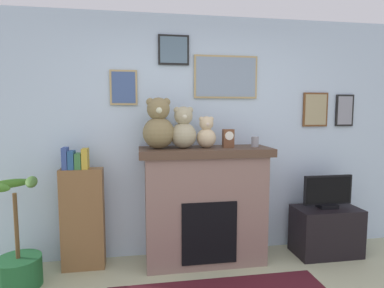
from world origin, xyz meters
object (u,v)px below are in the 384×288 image
bookshelf (82,215)px  tv_stand (326,231)px  potted_plant (18,257)px  teddy_bear_brown (183,130)px  teddy_bear_tan (206,134)px  mantel_clock (228,138)px  candle_jar (255,142)px  teddy_bear_cream (159,126)px  fireplace (205,204)px  television (328,192)px

bookshelf → tv_stand: 2.62m
potted_plant → teddy_bear_brown: teddy_bear_brown is taller
potted_plant → teddy_bear_tan: 2.09m
bookshelf → mantel_clock: (1.48, -0.06, 0.75)m
tv_stand → candle_jar: size_ratio=6.48×
mantel_clock → teddy_bear_cream: (-0.72, 0.00, 0.13)m
teddy_bear_tan → potted_plant: bearing=-173.5°
fireplace → teddy_bear_cream: 0.96m
fireplace → teddy_bear_tan: (0.01, -0.02, 0.75)m
tv_stand → candle_jar: 1.30m
television → potted_plant: bearing=-177.1°
bookshelf → mantel_clock: size_ratio=6.59×
teddy_bear_brown → candle_jar: bearing=0.0°
mantel_clock → potted_plant: bearing=-174.3°
bookshelf → tv_stand: bearing=-2.2°
television → teddy_bear_cream: 1.98m
bookshelf → candle_jar: (1.77, -0.06, 0.71)m
television → teddy_bear_tan: bearing=178.1°
tv_stand → mantel_clock: size_ratio=3.74×
fireplace → candle_jar: bearing=-1.9°
candle_jar → teddy_bear_cream: 1.02m
tv_stand → television: 0.44m
teddy_bear_tan → fireplace: bearing=118.9°
potted_plant → teddy_bear_brown: 1.92m
candle_jar → bookshelf: bearing=178.2°
television → candle_jar: bearing=176.8°
potted_plant → tv_stand: size_ratio=1.44×
candle_jar → teddy_bear_cream: teddy_bear_cream is taller
tv_stand → teddy_bear_brown: teddy_bear_brown is taller
fireplace → mantel_clock: 0.74m
television → teddy_bear_cream: size_ratio=1.09×
fireplace → mantel_clock: (0.24, -0.02, 0.69)m
tv_stand → teddy_bear_tan: bearing=178.1°
potted_plant → mantel_clock: size_ratio=5.38×
television → mantel_clock: mantel_clock is taller
potted_plant → tv_stand: (3.13, 0.16, -0.01)m
potted_plant → mantel_clock: bearing=5.7°
bookshelf → candle_jar: 1.91m
bookshelf → teddy_bear_tan: (1.25, -0.06, 0.80)m
tv_stand → bookshelf: bearing=177.8°
candle_jar → teddy_bear_brown: 0.77m
bookshelf → mantel_clock: mantel_clock is taller
fireplace → teddy_bear_cream: (-0.47, -0.02, 0.83)m
mantel_clock → teddy_bear_tan: 0.24m
television → teddy_bear_tan: (-1.35, 0.05, 0.66)m
bookshelf → potted_plant: bookshelf is taller
potted_plant → tv_stand: potted_plant is taller
potted_plant → teddy_bear_tan: (1.78, 0.20, 1.08)m
bookshelf → television: 2.61m
bookshelf → potted_plant: size_ratio=1.22×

